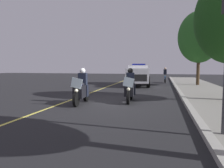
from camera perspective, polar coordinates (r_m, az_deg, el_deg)
The scene contains 8 objects.
ground_plane at distance 10.72m, azimuth -0.02°, elevation -4.81°, with size 80.00×80.00×0.00m, color black.
curb_strip at distance 10.46m, azimuth 19.80°, elevation -4.92°, with size 48.00×0.24×0.15m, color #9E9B93.
lane_stripe_center at distance 11.45m, azimuth -11.03°, elevation -4.25°, with size 48.00×0.12×0.01m, color #E0D14C.
police_motorcycle_lead_left at distance 10.06m, azimuth -8.37°, elevation -1.47°, with size 2.14×0.60×1.72m.
police_motorcycle_lead_right at distance 10.59m, azimuth 4.93°, elevation -1.12°, with size 2.14×0.60×1.72m.
police_suv at distance 19.38m, azimuth 7.33°, elevation 2.64°, with size 5.00×2.30×2.05m.
cyclist_background at distance 23.36m, azimuth 14.37°, elevation 2.35°, with size 1.76×0.33×1.69m.
tree_far_back at distance 20.83m, azimuth 22.84°, elevation 11.81°, with size 3.75×3.75×6.71m.
Camera 1 is at (10.26, 2.52, 1.80)m, focal length 33.27 mm.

